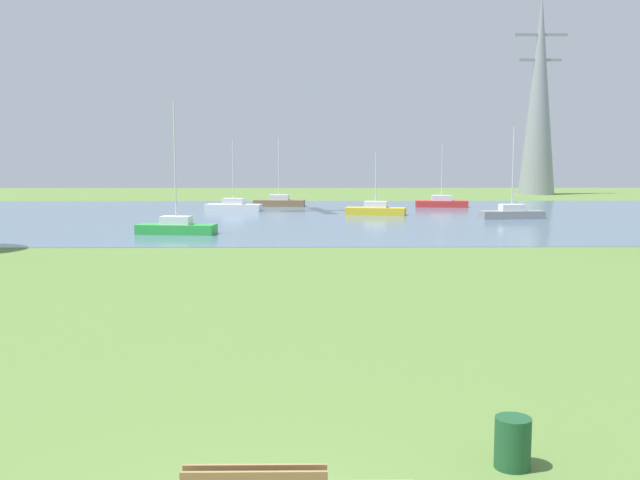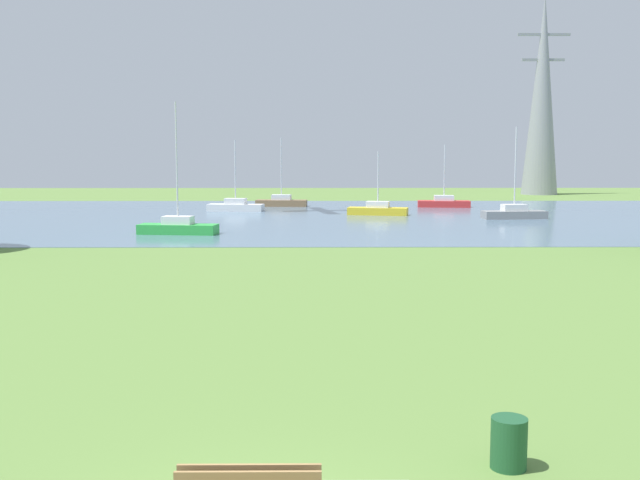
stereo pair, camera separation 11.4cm
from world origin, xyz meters
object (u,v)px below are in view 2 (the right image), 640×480
(sailboat_brown, at_px, (281,202))
(sailboat_white, at_px, (236,206))
(electricity_pylon, at_px, (542,95))
(sailboat_gray, at_px, (514,213))
(sailboat_yellow, at_px, (378,210))
(sailboat_red, at_px, (444,202))
(sailboat_green, at_px, (178,227))
(litter_bin, at_px, (509,443))

(sailboat_brown, distance_m, sailboat_white, 7.10)
(sailboat_brown, bearing_deg, electricity_pylon, 35.04)
(sailboat_gray, height_order, sailboat_brown, sailboat_gray)
(sailboat_gray, bearing_deg, sailboat_yellow, 159.76)
(sailboat_red, distance_m, electricity_pylon, 30.31)
(electricity_pylon, bearing_deg, sailboat_yellow, -125.32)
(sailboat_brown, xyz_separation_m, sailboat_white, (-3.71, -6.05, -0.00))
(sailboat_brown, distance_m, sailboat_red, 15.24)
(sailboat_gray, distance_m, sailboat_brown, 23.11)
(sailboat_green, bearing_deg, sailboat_gray, 24.80)
(sailboat_green, relative_size, electricity_pylon, 0.33)
(sailboat_green, height_order, electricity_pylon, electricity_pylon)
(sailboat_yellow, distance_m, electricity_pylon, 41.10)
(litter_bin, height_order, sailboat_yellow, sailboat_yellow)
(litter_bin, distance_m, sailboat_gray, 46.93)
(sailboat_brown, xyz_separation_m, electricity_pylon, (31.03, 21.76, 11.67))
(sailboat_red, bearing_deg, sailboat_gray, -76.33)
(litter_bin, distance_m, electricity_pylon, 85.73)
(sailboat_gray, relative_size, sailboat_white, 1.13)
(sailboat_white, height_order, electricity_pylon, electricity_pylon)
(sailboat_red, relative_size, sailboat_yellow, 1.13)
(sailboat_red, xyz_separation_m, sailboat_green, (-20.45, -23.70, 0.03))
(sailboat_yellow, relative_size, sailboat_green, 0.64)
(litter_bin, distance_m, sailboat_yellow, 49.06)
(litter_bin, xyz_separation_m, sailboat_brown, (-6.06, 59.41, 0.06))
(sailboat_gray, bearing_deg, litter_bin, -105.12)
(sailboat_red, distance_m, sailboat_white, 19.49)
(litter_bin, height_order, sailboat_brown, sailboat_brown)
(sailboat_gray, bearing_deg, sailboat_white, 159.91)
(sailboat_red, height_order, sailboat_green, sailboat_green)
(sailboat_brown, xyz_separation_m, sailboat_red, (15.19, -1.29, -0.01))
(sailboat_red, relative_size, sailboat_green, 0.72)
(sailboat_gray, distance_m, sailboat_yellow, 10.72)
(sailboat_gray, bearing_deg, electricity_pylon, 70.47)
(litter_bin, bearing_deg, sailboat_white, 100.37)
(sailboat_green, bearing_deg, electricity_pylon, 52.18)
(electricity_pylon, bearing_deg, sailboat_red, -124.49)
(sailboat_red, relative_size, electricity_pylon, 0.24)
(sailboat_gray, relative_size, electricity_pylon, 0.29)
(sailboat_green, bearing_deg, sailboat_red, 49.21)
(sailboat_green, distance_m, electricity_pylon, 60.32)
(litter_bin, distance_m, sailboat_white, 54.24)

